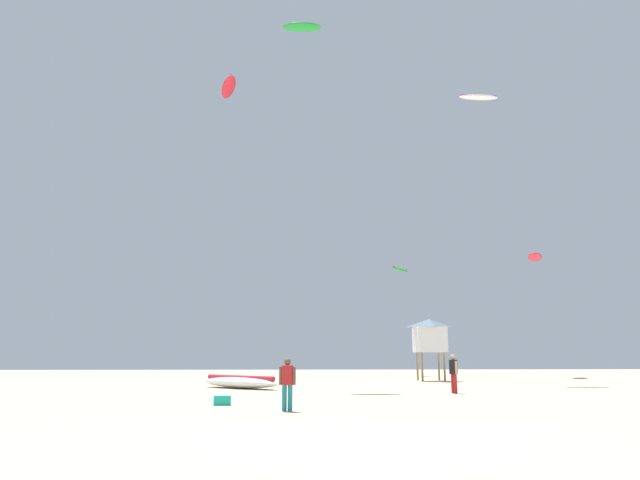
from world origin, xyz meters
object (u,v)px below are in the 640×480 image
cooler_box (222,400)px  kite_aloft_3 (400,269)px  lifeguard_tower (430,335)px  kite_aloft_2 (302,27)px  person_foreground (287,380)px  kite_aloft_4 (535,257)px  kite_grounded_near (240,382)px  kite_aloft_1 (229,87)px  kite_aloft_5 (478,97)px  person_midground (454,371)px

cooler_box → kite_aloft_3: size_ratio=0.21×
lifeguard_tower → kite_aloft_2: kite_aloft_2 is taller
cooler_box → person_foreground: bearing=-45.2°
lifeguard_tower → kite_aloft_4: kite_aloft_4 is taller
lifeguard_tower → cooler_box: 22.62m
kite_grounded_near → lifeguard_tower: lifeguard_tower is taller
lifeguard_tower → kite_aloft_1: kite_aloft_1 is taller
kite_aloft_1 → lifeguard_tower: bearing=-22.0°
person_foreground → kite_aloft_4: kite_aloft_4 is taller
lifeguard_tower → kite_aloft_3: size_ratio=1.59×
kite_aloft_2 → kite_aloft_5: kite_aloft_2 is taller
kite_grounded_near → kite_aloft_1: bearing=101.1°
cooler_box → lifeguard_tower: bearing=58.3°
kite_aloft_1 → kite_aloft_3: (15.27, 5.39, -14.72)m
person_midground → kite_aloft_3: (2.34, 24.66, 8.33)m
kite_aloft_3 → cooler_box: bearing=-111.5°
cooler_box → kite_aloft_2: (2.81, 12.21, 21.73)m
person_foreground → kite_aloft_5: bearing=-25.3°
person_foreground → kite_aloft_5: (13.04, 18.70, 18.53)m
kite_aloft_5 → person_foreground: bearing=-124.9°
kite_aloft_5 → kite_grounded_near: bearing=-159.0°
kite_grounded_near → cooler_box: 10.45m
kite_aloft_4 → kite_aloft_5: size_ratio=1.41×
kite_grounded_near → kite_aloft_3: kite_aloft_3 is taller
lifeguard_tower → kite_aloft_3: kite_aloft_3 is taller
kite_grounded_near → kite_aloft_5: bearing=21.0°
kite_aloft_3 → kite_aloft_4: 11.52m
person_foreground → kite_aloft_4: bearing=-26.2°
lifeguard_tower → kite_aloft_2: bearing=-142.6°
kite_grounded_near → kite_aloft_5: (15.61, 6.00, 19.14)m
kite_grounded_near → kite_aloft_2: size_ratio=2.06×
kite_aloft_5 → kite_aloft_3: bearing=102.9°
kite_aloft_4 → kite_grounded_near: bearing=-145.9°
kite_aloft_3 → kite_aloft_5: kite_aloft_5 is taller
person_foreground → kite_aloft_2: size_ratio=0.65×
kite_aloft_4 → kite_aloft_5: 15.45m
cooler_box → kite_aloft_3: 34.08m
kite_aloft_1 → kite_aloft_4: (25.84, 0.83, -14.30)m
person_midground → kite_aloft_2: bearing=120.1°
person_foreground → kite_aloft_2: kite_aloft_2 is taller
person_midground → kite_aloft_4: kite_aloft_4 is taller
kite_aloft_1 → kite_aloft_2: size_ratio=1.82×
person_midground → cooler_box: person_midground is taller
kite_aloft_2 → kite_aloft_3: (9.23, 18.33, -12.55)m
kite_aloft_5 → kite_aloft_2: bearing=-161.2°
kite_grounded_near → lifeguard_tower: bearing=35.4°
kite_grounded_near → lifeguard_tower: (12.14, 8.63, 2.74)m
kite_aloft_2 → person_midground: bearing=-42.6°
kite_grounded_near → kite_aloft_2: 21.88m
person_foreground → cooler_box: person_foreground is taller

